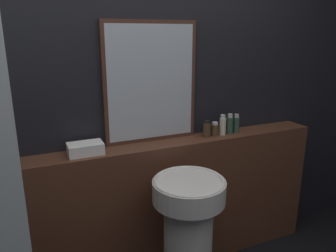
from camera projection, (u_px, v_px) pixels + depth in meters
The scene contains 10 objects.
wall_back at pixel (147, 97), 2.21m from camera, with size 8.00×0.06×2.50m.
vanity_counter at pixel (155, 208), 2.31m from camera, with size 2.52×0.21×0.96m.
pedestal_sink at pixel (188, 235), 1.97m from camera, with size 0.43×0.43×0.87m.
mirror at pixel (151, 83), 2.15m from camera, with size 0.64×0.03×0.79m.
towel_stack at pixel (85, 149), 1.99m from camera, with size 0.21×0.13×0.07m.
shampoo_bottle at pixel (207, 129), 2.32m from camera, with size 0.05×0.05×0.12m.
conditioner_bottle at pixel (215, 129), 2.35m from camera, with size 0.05×0.05×0.10m.
lotion_bottle at pixel (223, 125), 2.36m from camera, with size 0.05×0.05×0.15m.
body_wash_bottle at pixel (230, 124), 2.39m from camera, with size 0.05×0.05×0.15m.
hand_soap_bottle at pixel (236, 124), 2.41m from camera, with size 0.04×0.04×0.14m.
Camera 1 is at (-0.75, -0.74, 1.67)m, focal length 35.00 mm.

